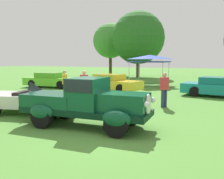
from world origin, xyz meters
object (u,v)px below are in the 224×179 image
at_px(spectator_by_row, 65,83).
at_px(canopy_tent_left_field, 150,58).
at_px(show_car_teal, 220,87).
at_px(spectator_far_side, 84,84).
at_px(neighbor_convertible, 34,100).
at_px(show_car_yellow, 111,83).
at_px(spectator_near_truck, 164,89).
at_px(show_car_lime, 51,80).
at_px(feature_pickup_truck, 86,102).

relative_size(spectator_by_row, canopy_tent_left_field, 0.53).
relative_size(show_car_teal, spectator_far_side, 2.81).
bearing_deg(neighbor_convertible, spectator_by_row, 104.24).
xyz_separation_m(show_car_yellow, spectator_near_truck, (4.85, -4.74, 0.31)).
bearing_deg(show_car_yellow, spectator_far_side, -86.14).
relative_size(show_car_lime, spectator_near_truck, 2.68).
xyz_separation_m(feature_pickup_truck, show_car_teal, (4.33, 9.15, -0.27)).
bearing_deg(show_car_lime, canopy_tent_left_field, 33.84).
height_order(show_car_lime, show_car_teal, same).
bearing_deg(spectator_by_row, show_car_yellow, 76.74).
bearing_deg(show_car_teal, neighbor_convertible, -132.44).
bearing_deg(canopy_tent_left_field, spectator_by_row, -106.19).
bearing_deg(show_car_lime, show_car_yellow, -1.40).
relative_size(neighbor_convertible, spectator_by_row, 2.61).
relative_size(neighbor_convertible, spectator_near_truck, 2.61).
bearing_deg(feature_pickup_truck, show_car_yellow, 108.25).
xyz_separation_m(feature_pickup_truck, spectator_near_truck, (1.80, 4.50, 0.04)).
distance_m(show_car_lime, spectator_near_truck, 11.44).
bearing_deg(feature_pickup_truck, spectator_near_truck, 68.20).
bearing_deg(show_car_lime, feature_pickup_truck, -47.68).
height_order(show_car_teal, canopy_tent_left_field, canopy_tent_left_field).
bearing_deg(show_car_yellow, spectator_by_row, -103.26).
xyz_separation_m(show_car_lime, spectator_by_row, (4.45, -4.55, 0.31)).
bearing_deg(spectator_by_row, spectator_near_truck, -3.17).
bearing_deg(show_car_yellow, canopy_tent_left_field, 71.26).
xyz_separation_m(feature_pickup_truck, spectator_far_side, (-2.75, 4.75, 0.04)).
distance_m(feature_pickup_truck, show_car_teal, 10.12).
distance_m(feature_pickup_truck, spectator_far_side, 5.49).
bearing_deg(spectator_far_side, canopy_tent_left_field, 81.72).
relative_size(feature_pickup_truck, neighbor_convertible, 1.04).
height_order(neighbor_convertible, spectator_near_truck, spectator_near_truck).
height_order(feature_pickup_truck, neighbor_convertible, feature_pickup_truck).
bearing_deg(show_car_yellow, neighbor_convertible, -90.48).
bearing_deg(spectator_far_side, feature_pickup_truck, -59.96).
height_order(feature_pickup_truck, show_car_yellow, feature_pickup_truck).
distance_m(show_car_yellow, canopy_tent_left_field, 5.53).
bearing_deg(canopy_tent_left_field, spectator_near_truck, -71.85).
xyz_separation_m(show_car_lime, show_car_teal, (12.87, -0.24, 0.00)).
relative_size(feature_pickup_truck, spectator_far_side, 2.73).
distance_m(show_car_lime, show_car_teal, 12.87).
relative_size(feature_pickup_truck, show_car_yellow, 0.95).
distance_m(neighbor_convertible, spectator_far_side, 3.78).
relative_size(spectator_near_truck, spectator_by_row, 1.00).
bearing_deg(spectator_by_row, canopy_tent_left_field, 73.81).
xyz_separation_m(feature_pickup_truck, neighbor_convertible, (-3.12, 1.00, -0.29)).
bearing_deg(spectator_by_row, show_car_teal, 27.14).
xyz_separation_m(neighbor_convertible, spectator_far_side, (0.37, 3.75, 0.34)).
height_order(spectator_by_row, canopy_tent_left_field, canopy_tent_left_field).
height_order(neighbor_convertible, show_car_lime, neighbor_convertible).
bearing_deg(show_car_teal, spectator_far_side, -148.16).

